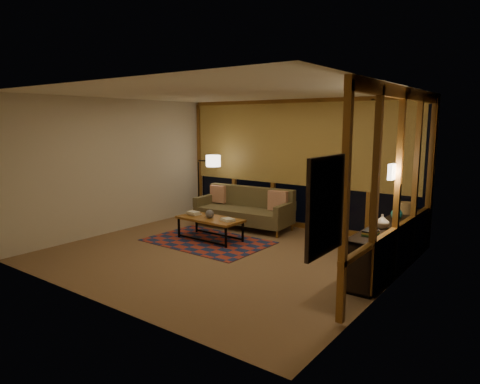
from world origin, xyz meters
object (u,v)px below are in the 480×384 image
Objects in this scene: bookshelf at (390,245)px; sofa at (243,209)px; coffee_table at (210,229)px; floor_lamp at (199,188)px.

sofa is at bearing 168.49° from bookshelf.
floor_lamp is at bearing 140.14° from coffee_table.
sofa is at bearing -25.09° from floor_lamp.
floor_lamp is (-1.26, -0.01, 0.33)m from sofa.
coffee_table is 1.81m from floor_lamp.
sofa reaches higher than bookshelf.
bookshelf reaches higher than coffee_table.
bookshelf is (3.29, -0.67, -0.07)m from sofa.
bookshelf is at bearing -33.73° from floor_lamp.
sofa is 3.35m from bookshelf.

